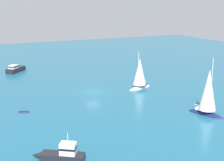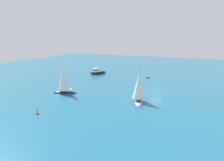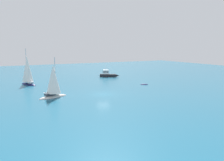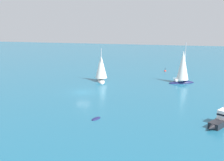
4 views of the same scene
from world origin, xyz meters
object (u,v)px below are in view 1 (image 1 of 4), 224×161
object	(u,v)px
motor_cruiser	(62,154)
powerboat	(16,69)
ketch	(140,75)
dinghy	(24,112)
sailboat	(208,95)

from	to	relation	value
motor_cruiser	powerboat	size ratio (longest dim) A/B	0.89
powerboat	ketch	bearing A→B (deg)	-101.27
dinghy	powerboat	size ratio (longest dim) A/B	0.33
dinghy	motor_cruiser	bearing A→B (deg)	-62.15
sailboat	powerboat	bearing A→B (deg)	-175.34
dinghy	ketch	bearing A→B (deg)	35.91
motor_cruiser	powerboat	distance (m)	48.36
dinghy	powerboat	world-z (taller)	powerboat
ketch	powerboat	xyz separation A→B (m)	(-26.28, -19.40, -1.96)
sailboat	ketch	bearing A→B (deg)	163.90
dinghy	motor_cruiser	world-z (taller)	motor_cruiser
sailboat	powerboat	size ratio (longest dim) A/B	1.51
dinghy	sailboat	size ratio (longest dim) A/B	0.22
sailboat	powerboat	distance (m)	48.58
dinghy	powerboat	xyz separation A→B (m)	(-30.63, 4.02, 0.73)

